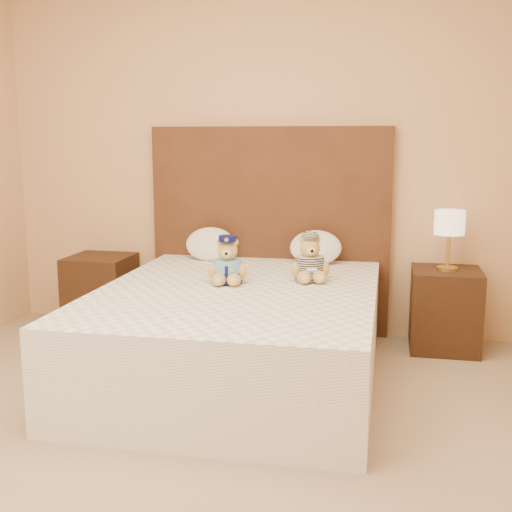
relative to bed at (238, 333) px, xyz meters
The scene contains 11 objects.
ground 1.23m from the bed, 90.00° to the right, with size 4.00×4.50×0.00m, color tan.
room_walls 1.70m from the bed, 90.00° to the right, with size 4.04×4.52×2.72m.
bed is the anchor object (origin of this frame).
headboard 1.12m from the bed, 90.00° to the left, with size 1.75×0.08×1.50m, color #4D2C17.
nightstand_left 1.48m from the bed, 147.38° to the left, with size 0.45×0.45×0.55m, color #341B10.
nightstand_right 1.48m from the bed, 32.62° to the left, with size 0.45×0.45×0.55m, color #341B10.
lamp 1.59m from the bed, 32.62° to the left, with size 0.20×0.20×0.40m.
teddy_police 0.44m from the bed, 128.11° to the left, with size 0.25×0.24×0.29m, color tan, non-canonical shape.
teddy_prisoner 0.63m from the bed, 35.38° to the left, with size 0.25×0.24×0.29m, color tan, non-canonical shape.
pillow_left 1.01m from the bed, 115.73° to the left, with size 0.36×0.23×0.25m, color white.
pillow_right 0.99m from the bed, 66.38° to the left, with size 0.36×0.23×0.25m, color white.
Camera 1 is at (0.85, -2.37, 1.42)m, focal length 45.00 mm.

